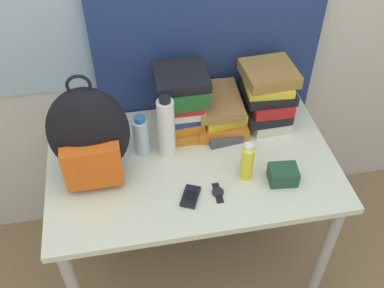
{
  "coord_description": "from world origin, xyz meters",
  "views": [
    {
      "loc": [
        -0.24,
        -0.92,
        2.13
      ],
      "look_at": [
        0.0,
        0.37,
        0.87
      ],
      "focal_mm": 42.0,
      "sensor_mm": 36.0,
      "label": 1
    }
  ],
  "objects_px": {
    "book_stack_left": "(182,100)",
    "sunscreen_bottle": "(247,162)",
    "cell_phone": "(191,196)",
    "sunglasses_case": "(226,139)",
    "camera_pouch": "(283,175)",
    "sports_bottle": "(166,127)",
    "backpack": "(89,136)",
    "water_bottle": "(141,136)",
    "book_stack_right": "(267,95)",
    "wristwatch": "(218,192)",
    "book_stack_center": "(219,110)"
  },
  "relations": [
    {
      "from": "backpack",
      "to": "water_bottle",
      "type": "xyz_separation_m",
      "value": [
        0.2,
        0.09,
        -0.11
      ]
    },
    {
      "from": "backpack",
      "to": "sports_bottle",
      "type": "distance_m",
      "value": 0.31
    },
    {
      "from": "sports_bottle",
      "to": "camera_pouch",
      "type": "bearing_deg",
      "value": -29.48
    },
    {
      "from": "book_stack_left",
      "to": "cell_phone",
      "type": "xyz_separation_m",
      "value": [
        -0.04,
        -0.41,
        -0.15
      ]
    },
    {
      "from": "backpack",
      "to": "camera_pouch",
      "type": "distance_m",
      "value": 0.77
    },
    {
      "from": "sunscreen_bottle",
      "to": "book_stack_right",
      "type": "bearing_deg",
      "value": 61.97
    },
    {
      "from": "sports_bottle",
      "to": "sunglasses_case",
      "type": "xyz_separation_m",
      "value": [
        0.26,
        0.01,
        -0.12
      ]
    },
    {
      "from": "backpack",
      "to": "sunscreen_bottle",
      "type": "distance_m",
      "value": 0.62
    },
    {
      "from": "book_stack_left",
      "to": "sports_bottle",
      "type": "height_order",
      "value": "book_stack_left"
    },
    {
      "from": "sunscreen_bottle",
      "to": "sunglasses_case",
      "type": "bearing_deg",
      "value": 98.82
    },
    {
      "from": "camera_pouch",
      "to": "wristwatch",
      "type": "xyz_separation_m",
      "value": [
        -0.27,
        -0.02,
        -0.03
      ]
    },
    {
      "from": "book_stack_right",
      "to": "sunglasses_case",
      "type": "distance_m",
      "value": 0.27
    },
    {
      "from": "book_stack_left",
      "to": "camera_pouch",
      "type": "relative_size",
      "value": 2.51
    },
    {
      "from": "book_stack_left",
      "to": "water_bottle",
      "type": "height_order",
      "value": "book_stack_left"
    },
    {
      "from": "backpack",
      "to": "book_stack_right",
      "type": "bearing_deg",
      "value": 14.66
    },
    {
      "from": "backpack",
      "to": "book_stack_right",
      "type": "height_order",
      "value": "backpack"
    },
    {
      "from": "sports_bottle",
      "to": "wristwatch",
      "type": "bearing_deg",
      "value": -58.54
    },
    {
      "from": "backpack",
      "to": "sunglasses_case",
      "type": "height_order",
      "value": "backpack"
    },
    {
      "from": "cell_phone",
      "to": "book_stack_right",
      "type": "bearing_deg",
      "value": 44.25
    },
    {
      "from": "sports_bottle",
      "to": "sunglasses_case",
      "type": "distance_m",
      "value": 0.29
    },
    {
      "from": "sports_bottle",
      "to": "sunscreen_bottle",
      "type": "height_order",
      "value": "sports_bottle"
    },
    {
      "from": "cell_phone",
      "to": "sunglasses_case",
      "type": "relative_size",
      "value": 0.77
    },
    {
      "from": "book_stack_left",
      "to": "water_bottle",
      "type": "relative_size",
      "value": 1.57
    },
    {
      "from": "book_stack_center",
      "to": "book_stack_right",
      "type": "xyz_separation_m",
      "value": [
        0.21,
        -0.0,
        0.06
      ]
    },
    {
      "from": "book_stack_left",
      "to": "sunglasses_case",
      "type": "relative_size",
      "value": 1.94
    },
    {
      "from": "book_stack_left",
      "to": "water_bottle",
      "type": "xyz_separation_m",
      "value": [
        -0.19,
        -0.12,
        -0.07
      ]
    },
    {
      "from": "sunscreen_bottle",
      "to": "sports_bottle",
      "type": "bearing_deg",
      "value": 146.29
    },
    {
      "from": "book_stack_right",
      "to": "wristwatch",
      "type": "bearing_deg",
      "value": -127.41
    },
    {
      "from": "book_stack_left",
      "to": "sunscreen_bottle",
      "type": "distance_m",
      "value": 0.4
    },
    {
      "from": "wristwatch",
      "to": "camera_pouch",
      "type": "bearing_deg",
      "value": 4.08
    },
    {
      "from": "sports_bottle",
      "to": "camera_pouch",
      "type": "relative_size",
      "value": 2.47
    },
    {
      "from": "backpack",
      "to": "book_stack_left",
      "type": "xyz_separation_m",
      "value": [
        0.39,
        0.21,
        -0.04
      ]
    },
    {
      "from": "book_stack_right",
      "to": "backpack",
      "type": "bearing_deg",
      "value": -165.34
    },
    {
      "from": "water_bottle",
      "to": "book_stack_left",
      "type": "bearing_deg",
      "value": 32.18
    },
    {
      "from": "book_stack_center",
      "to": "sunglasses_case",
      "type": "distance_m",
      "value": 0.14
    },
    {
      "from": "sports_bottle",
      "to": "cell_phone",
      "type": "relative_size",
      "value": 2.48
    },
    {
      "from": "book_stack_right",
      "to": "sunscreen_bottle",
      "type": "xyz_separation_m",
      "value": [
        -0.18,
        -0.34,
        -0.05
      ]
    },
    {
      "from": "backpack",
      "to": "book_stack_center",
      "type": "height_order",
      "value": "backpack"
    },
    {
      "from": "sunglasses_case",
      "to": "wristwatch",
      "type": "distance_m",
      "value": 0.29
    },
    {
      "from": "camera_pouch",
      "to": "sports_bottle",
      "type": "bearing_deg",
      "value": 150.52
    },
    {
      "from": "sunscreen_bottle",
      "to": "camera_pouch",
      "type": "height_order",
      "value": "sunscreen_bottle"
    },
    {
      "from": "book_stack_right",
      "to": "cell_phone",
      "type": "xyz_separation_m",
      "value": [
        -0.42,
        -0.41,
        -0.13
      ]
    },
    {
      "from": "book_stack_center",
      "to": "water_bottle",
      "type": "bearing_deg",
      "value": -161.7
    },
    {
      "from": "sunglasses_case",
      "to": "camera_pouch",
      "type": "relative_size",
      "value": 1.29
    },
    {
      "from": "sunglasses_case",
      "to": "backpack",
      "type": "bearing_deg",
      "value": -172.43
    },
    {
      "from": "sports_bottle",
      "to": "book_stack_right",
      "type": "bearing_deg",
      "value": 16.76
    },
    {
      "from": "camera_pouch",
      "to": "book_stack_right",
      "type": "bearing_deg",
      "value": 84.19
    },
    {
      "from": "book_stack_right",
      "to": "camera_pouch",
      "type": "bearing_deg",
      "value": -95.81
    },
    {
      "from": "cell_phone",
      "to": "sunglasses_case",
      "type": "height_order",
      "value": "sunglasses_case"
    },
    {
      "from": "camera_pouch",
      "to": "book_stack_left",
      "type": "bearing_deg",
      "value": 131.21
    }
  ]
}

